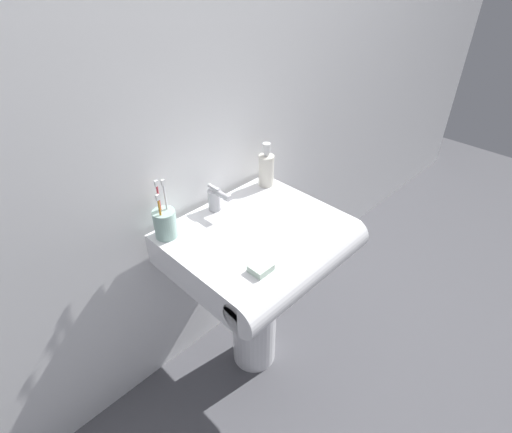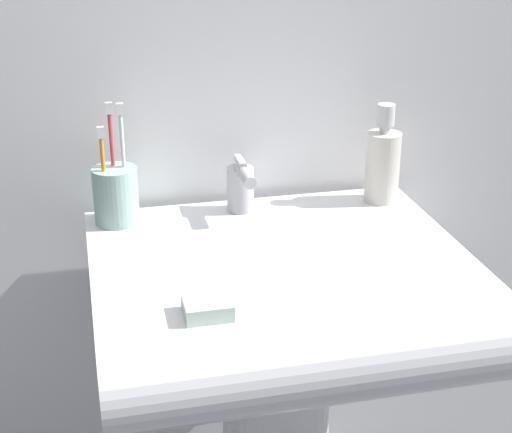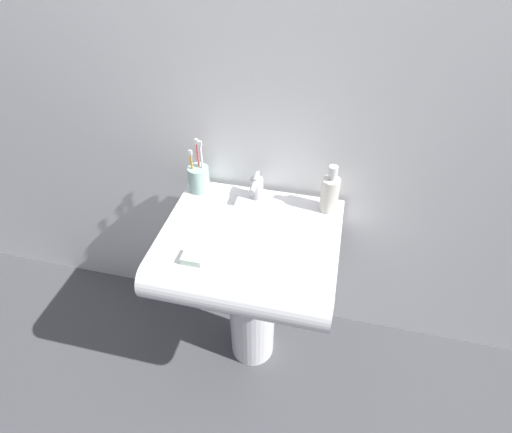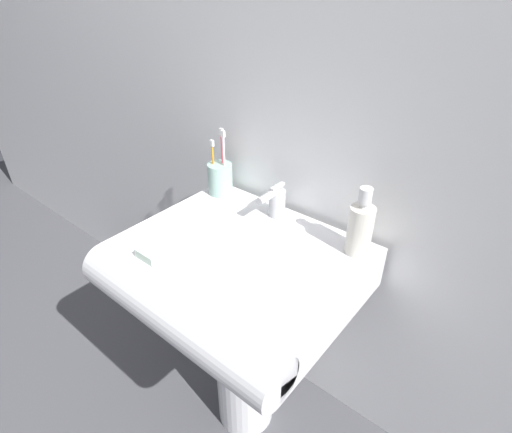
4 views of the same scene
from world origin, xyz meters
The scene contains 8 objects.
ground_plane centered at (0.00, 0.00, 0.00)m, with size 6.00×6.00×0.00m, color #4C4C51.
wall_back centered at (0.00, 0.28, 1.20)m, with size 5.00×0.05×2.40m, color white.
sink_pedestal centered at (0.00, 0.00, 0.31)m, with size 0.19×0.19×0.63m, color white.
sink_basin centered at (0.00, -0.05, 0.69)m, with size 0.61×0.53×0.12m.
faucet centered at (-0.02, 0.18, 0.80)m, with size 0.05×0.11×0.10m.
toothbrush_cup centered at (-0.25, 0.18, 0.80)m, with size 0.08×0.08×0.21m.
soap_bottle centered at (0.24, 0.17, 0.82)m, with size 0.06×0.06×0.19m.
bar_soap centered at (-0.15, -0.18, 0.76)m, with size 0.07×0.06×0.02m, color silver.
Camera 1 is at (-0.81, -0.81, 1.61)m, focal length 28.00 mm.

